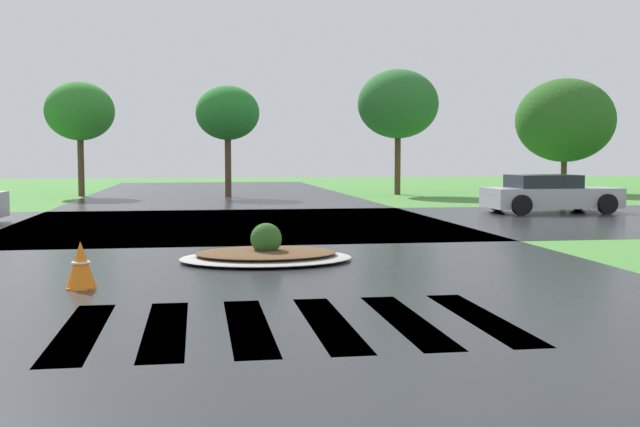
% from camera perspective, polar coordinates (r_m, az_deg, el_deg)
% --- Properties ---
extents(asphalt_roadway, '(11.90, 80.00, 0.01)m').
position_cam_1_polar(asphalt_roadway, '(13.27, -4.59, -3.87)').
color(asphalt_roadway, '#232628').
rests_on(asphalt_roadway, ground).
extents(asphalt_cross_road, '(90.00, 10.71, 0.01)m').
position_cam_1_polar(asphalt_cross_road, '(21.49, -6.28, -0.73)').
color(asphalt_cross_road, '#232628').
rests_on(asphalt_cross_road, ground).
extents(crosswalk_stripes, '(4.95, 2.96, 0.01)m').
position_cam_1_polar(crosswalk_stripes, '(8.80, -2.30, -8.09)').
color(crosswalk_stripes, white).
rests_on(crosswalk_stripes, ground).
extents(median_island, '(3.06, 2.34, 0.68)m').
position_cam_1_polar(median_island, '(13.92, -3.95, -2.97)').
color(median_island, '#9E9B93').
rests_on(median_island, ground).
extents(car_white_sedan, '(4.28, 2.14, 1.23)m').
position_cam_1_polar(car_white_sedan, '(26.42, 16.42, 1.34)').
color(car_white_sedan, '#B7B7BF').
rests_on(car_white_sedan, ground).
extents(traffic_cone, '(0.43, 0.43, 0.67)m').
position_cam_1_polar(traffic_cone, '(11.55, -17.07, -3.65)').
color(traffic_cone, orange).
rests_on(traffic_cone, ground).
extents(background_treeline, '(44.23, 5.98, 5.84)m').
position_cam_1_polar(background_treeline, '(37.25, 9.10, 7.04)').
color(background_treeline, '#4C3823').
rests_on(background_treeline, ground).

